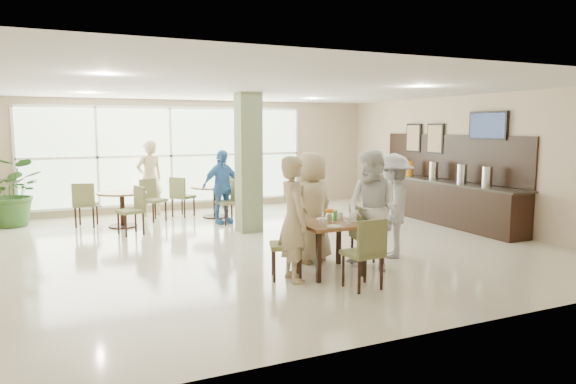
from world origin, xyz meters
name	(u,v)px	position (x,y,z in m)	size (l,w,h in m)	color
ground	(251,245)	(0.00, 0.00, 0.00)	(10.00, 10.00, 0.00)	beige
room_shell	(250,151)	(0.00, 0.00, 1.70)	(10.00, 10.00, 10.00)	white
window_bank	(171,156)	(-0.50, 4.46, 1.40)	(7.00, 0.04, 7.00)	silver
column	(248,163)	(0.40, 1.20, 1.40)	(0.45, 0.45, 2.80)	#6B7C56
main_table	(329,229)	(0.45, -2.12, 0.65)	(0.87, 0.87, 0.75)	brown
round_table_left	(122,201)	(-1.90, 2.76, 0.56)	(1.02, 1.02, 0.75)	brown
round_table_right	(215,192)	(0.24, 3.10, 0.59)	(1.17, 1.17, 0.75)	brown
chairs_main_table	(330,241)	(0.46, -2.12, 0.47)	(1.93, 2.05, 0.95)	brown
chairs_table_left	(124,205)	(-1.88, 2.71, 0.47)	(2.02, 1.92, 0.95)	brown
chairs_table_right	(216,197)	(0.26, 3.11, 0.47)	(1.97, 1.97, 0.95)	brown
tabletop_clutter	(334,218)	(0.51, -2.15, 0.81)	(0.68, 0.78, 0.21)	white
buffet_counter	(439,197)	(4.70, 0.51, 0.55)	(0.64, 4.70, 1.95)	black
wall_tv	(488,126)	(4.94, -0.60, 2.15)	(0.06, 1.00, 0.58)	black
framed_art_a	(435,139)	(4.95, 1.00, 1.85)	(0.05, 0.55, 0.70)	black
framed_art_b	(414,138)	(4.95, 1.80, 1.85)	(0.05, 0.55, 0.70)	black
potted_plant	(14,192)	(-4.00, 3.79, 0.74)	(1.34, 1.34, 1.49)	#2E5A24
teen_left	(294,219)	(-0.18, -2.24, 0.87)	(0.63, 0.42, 1.74)	tan
teen_far	(312,207)	(0.50, -1.43, 0.87)	(0.85, 0.46, 1.74)	tan
teen_right	(372,210)	(1.13, -2.21, 0.90)	(0.87, 0.68, 1.79)	white
teen_standing	(393,206)	(1.85, -1.71, 0.85)	(1.10, 0.63, 1.70)	#B2B2B4
adult_a	(222,187)	(0.15, 2.27, 0.81)	(0.95, 0.54, 1.63)	#407BC2
adult_b	(251,182)	(1.16, 3.17, 0.79)	(1.46, 0.63, 1.58)	white
adult_standing	(150,178)	(-1.14, 3.88, 0.90)	(0.66, 0.43, 1.81)	tan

